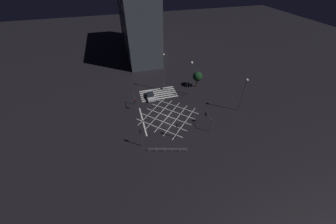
# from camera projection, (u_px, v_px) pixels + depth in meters

# --- Properties ---
(ground_plane) EXTENTS (200.00, 200.00, 0.00)m
(ground_plane) POSITION_uv_depth(u_px,v_px,m) (168.00, 116.00, 42.00)
(ground_plane) COLOR black
(road_markings) EXTENTS (14.08, 18.84, 0.01)m
(road_markings) POSITION_uv_depth(u_px,v_px,m) (161.00, 102.00, 46.03)
(road_markings) COLOR silver
(road_markings) RESTS_ON ground_plane
(office_building) EXTENTS (10.06, 32.85, 21.49)m
(office_building) POSITION_uv_depth(u_px,v_px,m) (137.00, 20.00, 63.98)
(office_building) COLOR #3D424C
(office_building) RESTS_ON ground_plane
(traffic_light_median_north) EXTENTS (0.36, 0.39, 3.90)m
(traffic_light_median_north) POSITION_uv_depth(u_px,v_px,m) (177.00, 127.00, 35.34)
(traffic_light_median_north) COLOR #424244
(traffic_light_median_north) RESTS_ON ground_plane
(traffic_light_ne_cross) EXTENTS (0.36, 0.39, 4.47)m
(traffic_light_ne_cross) POSITION_uv_depth(u_px,v_px,m) (141.00, 134.00, 33.45)
(traffic_light_ne_cross) COLOR #424244
(traffic_light_ne_cross) RESTS_ON ground_plane
(traffic_light_sw_main) EXTENTS (0.39, 0.36, 4.18)m
(traffic_light_sw_main) POSITION_uv_depth(u_px,v_px,m) (187.00, 86.00, 46.08)
(traffic_light_sw_main) COLOR #424244
(traffic_light_sw_main) RESTS_ON ground_plane
(traffic_light_se_cross) EXTENTS (0.36, 2.70, 3.29)m
(traffic_light_se_cross) POSITION_uv_depth(u_px,v_px,m) (135.00, 100.00, 42.75)
(traffic_light_se_cross) COLOR #424244
(traffic_light_se_cross) RESTS_ON ground_plane
(traffic_light_nw_cross) EXTENTS (0.36, 2.87, 3.25)m
(traffic_light_nw_cross) POSITION_uv_depth(u_px,v_px,m) (208.00, 118.00, 37.98)
(traffic_light_nw_cross) COLOR #424244
(traffic_light_nw_cross) RESTS_ON ground_plane
(street_lamp_east) EXTENTS (0.62, 0.62, 8.38)m
(street_lamp_east) POSITION_uv_depth(u_px,v_px,m) (245.00, 87.00, 39.50)
(street_lamp_east) COLOR #424244
(street_lamp_east) RESTS_ON ground_plane
(street_lamp_west) EXTENTS (0.64, 0.64, 9.11)m
(street_lamp_west) POSITION_uv_depth(u_px,v_px,m) (191.00, 70.00, 44.15)
(street_lamp_west) COLOR #424244
(street_lamp_west) RESTS_ON ground_plane
(street_lamp_far) EXTENTS (0.49, 0.49, 10.18)m
(street_lamp_far) POSITION_uv_depth(u_px,v_px,m) (164.00, 67.00, 45.72)
(street_lamp_far) COLOR #424244
(street_lamp_far) RESTS_ON ground_plane
(street_tree_near) EXTENTS (2.54, 2.54, 4.47)m
(street_tree_near) POSITION_uv_depth(u_px,v_px,m) (198.00, 76.00, 49.43)
(street_tree_near) COLOR #38281C
(street_tree_near) RESTS_ON ground_plane
(waiting_car) EXTENTS (1.85, 4.30, 1.26)m
(waiting_car) POSITION_uv_depth(u_px,v_px,m) (150.00, 96.00, 47.10)
(waiting_car) COLOR #B7BABC
(waiting_car) RESTS_ON ground_plane
(pedestrian_railing) EXTENTS (6.75, 1.94, 1.05)m
(pedestrian_railing) POSITION_uv_depth(u_px,v_px,m) (168.00, 150.00, 33.96)
(pedestrian_railing) COLOR #B7B7BC
(pedestrian_railing) RESTS_ON ground_plane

